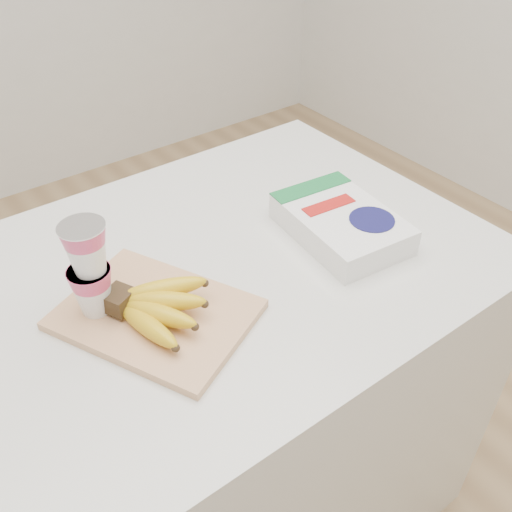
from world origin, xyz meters
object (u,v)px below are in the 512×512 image
at_px(yogurt_stack, 89,267).
at_px(cutting_board, 156,315).
at_px(table, 206,415).
at_px(bananas, 154,307).
at_px(cereal_box, 341,223).

bearing_deg(yogurt_stack, cutting_board, -39.74).
distance_m(table, bananas, 0.50).
distance_m(cutting_board, bananas, 0.04).
xyz_separation_m(bananas, yogurt_stack, (-0.07, 0.08, 0.07)).
relative_size(bananas, yogurt_stack, 1.05).
bearing_deg(cutting_board, yogurt_stack, 114.70).
xyz_separation_m(table, cutting_board, (-0.11, -0.07, 0.44)).
relative_size(cutting_board, cereal_box, 1.12).
xyz_separation_m(table, bananas, (-0.12, -0.08, 0.48)).
bearing_deg(bananas, table, 33.98).
relative_size(table, cutting_board, 3.73).
distance_m(table, cereal_box, 0.56).
xyz_separation_m(cutting_board, yogurt_stack, (-0.07, 0.06, 0.10)).
bearing_deg(cereal_box, table, 171.45).
relative_size(table, cereal_box, 4.19).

